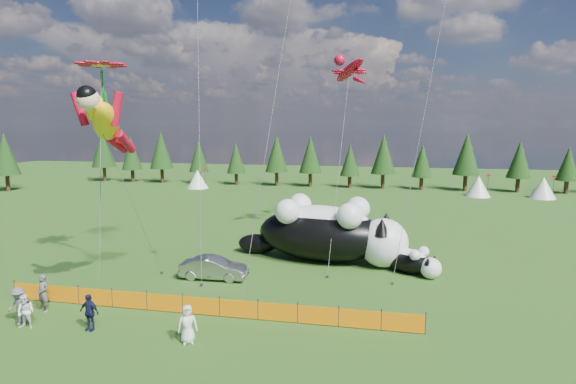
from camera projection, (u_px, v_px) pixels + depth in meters
The scene contains 16 objects.
ground at pixel (221, 294), 25.83m from camera, with size 160.00×160.00×0.00m, color #143609.
safety_fence at pixel (201, 306), 22.84m from camera, with size 22.06×0.06×1.10m.
tree_line at pixel (320, 161), 68.86m from camera, with size 90.00×4.00×8.00m, color black, non-canonical shape.
festival_tents at pixel (394, 184), 62.28m from camera, with size 50.00×3.20×2.80m, color white, non-canonical shape.
cat_large at pixel (329, 231), 31.72m from camera, with size 12.49×5.77×4.52m.
cat_small at pixel (409, 260), 29.34m from camera, with size 4.40×3.60×1.82m.
car at pixel (214, 268), 28.22m from camera, with size 1.47×4.23×1.39m, color #A7A6AB.
spectator_a at pixel (43, 293), 23.22m from camera, with size 0.72×0.47×1.98m, color #5A595E.
spectator_b at pixel (26, 312), 21.29m from camera, with size 0.82×0.48×1.68m, color white.
spectator_c at pixel (89, 312), 21.14m from camera, with size 1.04×0.53×1.77m, color #141537.
spectator_d at pixel (19, 306), 21.75m from camera, with size 1.20×0.62×1.86m, color #5A595E.
spectator_e at pixel (188, 324), 19.89m from camera, with size 0.86×0.56×1.76m, color white.
superhero_kite at pixel (106, 122), 22.93m from camera, with size 5.51×7.87×12.25m.
gecko_kite at pixel (350, 70), 36.44m from camera, with size 5.59×13.76×17.36m.
flower_kite at pixel (101, 67), 27.50m from camera, with size 4.15×5.93×13.74m.
diamond_kite_a at pixel (198, 11), 30.17m from camera, with size 2.54×6.49×19.62m.
Camera 1 is at (8.59, -23.43, 9.67)m, focal length 28.00 mm.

